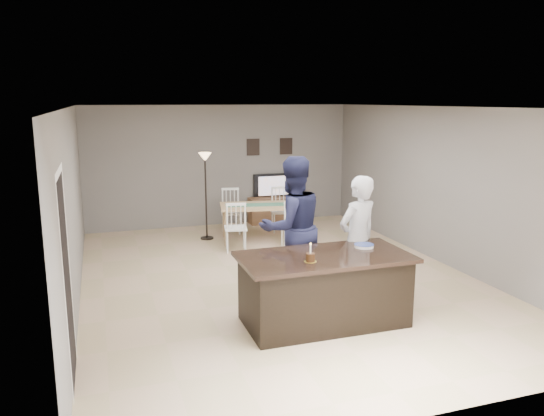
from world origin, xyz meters
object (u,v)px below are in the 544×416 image
object	(u,v)px
tv_console	(275,210)
dining_table	(260,211)
kitchen_island	(324,289)
plate_stack	(364,246)
television	(274,185)
floor_lamp	(205,172)
woman	(358,240)
birthday_cake	(310,257)
man	(292,228)

from	to	relation	value
tv_console	dining_table	size ratio (longest dim) A/B	0.60
kitchen_island	plate_stack	xyz separation A→B (m)	(0.64, 0.17, 0.47)
television	dining_table	distance (m)	1.72
plate_stack	floor_lamp	bearing A→B (deg)	105.56
television	woman	world-z (taller)	woman
woman	birthday_cake	bearing A→B (deg)	17.29
television	birthday_cake	size ratio (longest dim) A/B	3.91
television	woman	distance (m)	5.11
tv_console	man	distance (m)	4.77
tv_console	birthday_cake	bearing A→B (deg)	-104.36
kitchen_island	television	size ratio (longest dim) A/B	2.35
man	television	bearing A→B (deg)	-113.59
plate_stack	floor_lamp	distance (m)	4.62
birthday_cake	floor_lamp	world-z (taller)	floor_lamp
kitchen_island	dining_table	size ratio (longest dim) A/B	1.07
kitchen_island	man	world-z (taller)	man
man	floor_lamp	size ratio (longest dim) A/B	1.15
kitchen_island	dining_table	distance (m)	4.16
plate_stack	floor_lamp	world-z (taller)	floor_lamp
tv_console	floor_lamp	world-z (taller)	floor_lamp
floor_lamp	television	bearing A→B (deg)	30.09
woman	plate_stack	distance (m)	0.39
birthday_cake	dining_table	bearing A→B (deg)	81.06
man	dining_table	bearing A→B (deg)	-106.81
floor_lamp	woman	bearing A→B (deg)	-71.76
woman	plate_stack	size ratio (longest dim) A/B	6.91
plate_stack	floor_lamp	xyz separation A→B (m)	(-1.23, 4.43, 0.46)
tv_console	floor_lamp	bearing A→B (deg)	-151.61
kitchen_island	plate_stack	world-z (taller)	plate_stack
plate_stack	woman	bearing A→B (deg)	75.08
birthday_cake	dining_table	world-z (taller)	birthday_cake
kitchen_island	floor_lamp	distance (m)	4.73
television	man	bearing A→B (deg)	74.72
woman	dining_table	bearing A→B (deg)	-103.75
television	woman	xyz separation A→B (m)	(-0.46, -5.09, 0.04)
dining_table	tv_console	bearing A→B (deg)	71.25
woman	birthday_cake	xyz separation A→B (m)	(-1.02, -0.75, 0.06)
man	tv_console	bearing A→B (deg)	-113.81
tv_console	dining_table	world-z (taller)	dining_table
man	floor_lamp	world-z (taller)	man
kitchen_island	birthday_cake	world-z (taller)	birthday_cake
woman	man	size ratio (longest dim) A/B	0.88
man	birthday_cake	world-z (taller)	man
birthday_cake	dining_table	size ratio (longest dim) A/B	0.12
dining_table	birthday_cake	bearing A→B (deg)	-88.66
woman	birthday_cake	world-z (taller)	woman
woman	floor_lamp	size ratio (longest dim) A/B	1.01
kitchen_island	plate_stack	distance (m)	0.81
dining_table	television	bearing A→B (deg)	72.40
man	plate_stack	xyz separation A→B (m)	(0.70, -0.86, -0.10)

